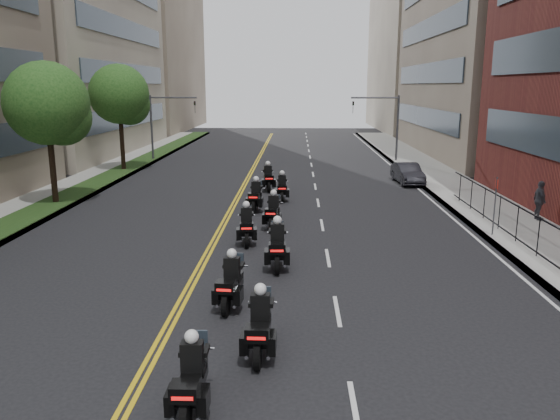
% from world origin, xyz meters
% --- Properties ---
extents(sidewalk_right, '(4.00, 90.00, 0.15)m').
position_xyz_m(sidewalk_right, '(12.00, 25.00, 0.07)').
color(sidewalk_right, gray).
rests_on(sidewalk_right, ground).
extents(sidewalk_left, '(4.00, 90.00, 0.15)m').
position_xyz_m(sidewalk_left, '(-12.00, 25.00, 0.07)').
color(sidewalk_left, gray).
rests_on(sidewalk_left, ground).
extents(grass_strip, '(2.00, 90.00, 0.04)m').
position_xyz_m(grass_strip, '(-11.20, 25.00, 0.17)').
color(grass_strip, '#1A3A15').
rests_on(grass_strip, sidewalk_left).
extents(building_right_far, '(15.00, 28.00, 26.00)m').
position_xyz_m(building_right_far, '(21.50, 78.00, 13.00)').
color(building_right_far, gray).
rests_on(building_right_far, ground).
extents(building_left_far, '(16.00, 28.00, 26.00)m').
position_xyz_m(building_left_far, '(-22.00, 78.00, 13.00)').
color(building_left_far, '#746455').
rests_on(building_left_far, ground).
extents(traffic_signal_right, '(4.09, 0.20, 5.60)m').
position_xyz_m(traffic_signal_right, '(9.54, 42.00, 3.70)').
color(traffic_signal_right, '#3F3F44').
rests_on(traffic_signal_right, ground).
extents(traffic_signal_left, '(4.09, 0.20, 5.60)m').
position_xyz_m(traffic_signal_left, '(-9.54, 42.00, 3.70)').
color(traffic_signal_left, '#3F3F44').
rests_on(traffic_signal_left, ground).
extents(motorcycle_2, '(0.52, 2.28, 1.68)m').
position_xyz_m(motorcycle_2, '(-0.06, 4.93, 0.66)').
color(motorcycle_2, black).
rests_on(motorcycle_2, ground).
extents(motorcycle_3, '(0.55, 2.39, 1.76)m').
position_xyz_m(motorcycle_3, '(1.14, 7.34, 0.70)').
color(motorcycle_3, black).
rests_on(motorcycle_3, ground).
extents(motorcycle_4, '(0.65, 2.34, 1.73)m').
position_xyz_m(motorcycle_4, '(0.09, 10.27, 0.68)').
color(motorcycle_4, black).
rests_on(motorcycle_4, ground).
extents(motorcycle_5, '(0.59, 2.53, 1.87)m').
position_xyz_m(motorcycle_5, '(1.32, 13.86, 0.74)').
color(motorcycle_5, black).
rests_on(motorcycle_5, ground).
extents(motorcycle_6, '(0.65, 2.37, 1.75)m').
position_xyz_m(motorcycle_6, '(-0.06, 16.93, 0.69)').
color(motorcycle_6, black).
rests_on(motorcycle_6, ground).
extents(motorcycle_7, '(0.63, 2.38, 1.75)m').
position_xyz_m(motorcycle_7, '(0.93, 19.49, 0.69)').
color(motorcycle_7, black).
rests_on(motorcycle_7, ground).
extents(motorcycle_8, '(0.61, 2.43, 1.80)m').
position_xyz_m(motorcycle_8, '(-0.13, 22.98, 0.71)').
color(motorcycle_8, black).
rests_on(motorcycle_8, ground).
extents(motorcycle_9, '(0.54, 2.30, 1.70)m').
position_xyz_m(motorcycle_9, '(1.17, 25.63, 0.67)').
color(motorcycle_9, black).
rests_on(motorcycle_9, ground).
extents(motorcycle_10, '(0.71, 2.47, 1.82)m').
position_xyz_m(motorcycle_10, '(0.22, 28.59, 0.72)').
color(motorcycle_10, black).
rests_on(motorcycle_10, ground).
extents(parked_sedan, '(1.69, 4.17, 1.35)m').
position_xyz_m(parked_sedan, '(9.40, 31.43, 0.67)').
color(parked_sedan, black).
rests_on(parked_sedan, ground).
extents(pedestrian_c, '(0.47, 1.10, 1.87)m').
position_xyz_m(pedestrian_c, '(13.50, 20.77, 1.08)').
color(pedestrian_c, '#3C3C43').
rests_on(pedestrian_c, sidewalk_right).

